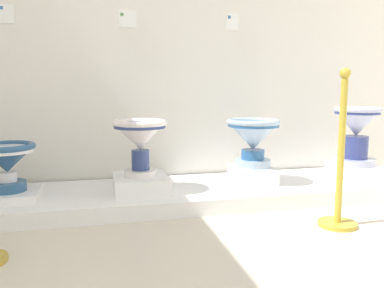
{
  "coord_description": "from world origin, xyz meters",
  "views": [
    {
      "loc": [
        1.25,
        -0.38,
        0.83
      ],
      "look_at": [
        1.92,
        2.4,
        0.42
      ],
      "focal_mm": 37.33,
      "sensor_mm": 36.0,
      "label": 1
    }
  ],
  "objects_px": {
    "antique_toilet_broad_patterned": "(7,159)",
    "antique_toilet_leftmost": "(253,136)",
    "info_placard_third": "(233,22)",
    "info_placard_first": "(6,14)",
    "stanchion_post_near_right": "(340,177)",
    "plinth_block_rightmost": "(141,183)",
    "antique_toilet_rightmost": "(140,136)",
    "plinth_block_broad_patterned": "(9,195)",
    "plinth_block_leftmost": "(252,175)",
    "info_placard_second": "(127,19)",
    "antique_toilet_tall_cobalt": "(356,128)",
    "plinth_block_tall_cobalt": "(354,171)"
  },
  "relations": [
    {
      "from": "antique_toilet_broad_patterned",
      "to": "antique_toilet_leftmost",
      "type": "relative_size",
      "value": 0.91
    },
    {
      "from": "info_placard_third",
      "to": "info_placard_first",
      "type": "bearing_deg",
      "value": 180.0
    },
    {
      "from": "antique_toilet_leftmost",
      "to": "stanchion_post_near_right",
      "type": "xyz_separation_m",
      "value": [
        0.25,
        -0.73,
        -0.17
      ]
    },
    {
      "from": "plinth_block_rightmost",
      "to": "antique_toilet_rightmost",
      "type": "bearing_deg",
      "value": 180.0
    },
    {
      "from": "antique_toilet_leftmost",
      "to": "info_placard_first",
      "type": "relative_size",
      "value": 3.02
    },
    {
      "from": "plinth_block_broad_patterned",
      "to": "antique_toilet_broad_patterned",
      "type": "bearing_deg",
      "value": 0.0
    },
    {
      "from": "antique_toilet_leftmost",
      "to": "plinth_block_rightmost",
      "type": "bearing_deg",
      "value": -176.66
    },
    {
      "from": "plinth_block_broad_patterned",
      "to": "plinth_block_leftmost",
      "type": "bearing_deg",
      "value": 1.42
    },
    {
      "from": "antique_toilet_broad_patterned",
      "to": "antique_toilet_leftmost",
      "type": "height_order",
      "value": "antique_toilet_leftmost"
    },
    {
      "from": "antique_toilet_rightmost",
      "to": "info_placard_third",
      "type": "bearing_deg",
      "value": 29.21
    },
    {
      "from": "info_placard_second",
      "to": "stanchion_post_near_right",
      "type": "xyz_separation_m",
      "value": [
        1.14,
        -1.14,
        -1.04
      ]
    },
    {
      "from": "plinth_block_rightmost",
      "to": "plinth_block_leftmost",
      "type": "relative_size",
      "value": 1.19
    },
    {
      "from": "info_placard_second",
      "to": "info_placard_third",
      "type": "bearing_deg",
      "value": -0.0
    },
    {
      "from": "plinth_block_broad_patterned",
      "to": "info_placard_third",
      "type": "relative_size",
      "value": 3.07
    },
    {
      "from": "plinth_block_leftmost",
      "to": "info_placard_third",
      "type": "relative_size",
      "value": 2.7
    },
    {
      "from": "info_placard_third",
      "to": "stanchion_post_near_right",
      "type": "height_order",
      "value": "info_placard_third"
    },
    {
      "from": "plinth_block_leftmost",
      "to": "antique_toilet_tall_cobalt",
      "type": "distance_m",
      "value": 0.92
    },
    {
      "from": "info_placard_second",
      "to": "antique_toilet_leftmost",
      "type": "bearing_deg",
      "value": -24.84
    },
    {
      "from": "plinth_block_broad_patterned",
      "to": "info_placard_second",
      "type": "distance_m",
      "value": 1.53
    },
    {
      "from": "antique_toilet_tall_cobalt",
      "to": "info_placard_third",
      "type": "relative_size",
      "value": 3.68
    },
    {
      "from": "plinth_block_leftmost",
      "to": "plinth_block_tall_cobalt",
      "type": "xyz_separation_m",
      "value": [
        0.85,
        -0.04,
        -0.01
      ]
    },
    {
      "from": "info_placard_first",
      "to": "plinth_block_rightmost",
      "type": "bearing_deg",
      "value": -27.28
    },
    {
      "from": "plinth_block_leftmost",
      "to": "stanchion_post_near_right",
      "type": "bearing_deg",
      "value": -70.84
    },
    {
      "from": "plinth_block_leftmost",
      "to": "stanchion_post_near_right",
      "type": "distance_m",
      "value": 0.78
    },
    {
      "from": "plinth_block_rightmost",
      "to": "antique_toilet_rightmost",
      "type": "height_order",
      "value": "antique_toilet_rightmost"
    },
    {
      "from": "antique_toilet_leftmost",
      "to": "antique_toilet_tall_cobalt",
      "type": "xyz_separation_m",
      "value": [
        0.85,
        -0.04,
        0.04
      ]
    },
    {
      "from": "plinth_block_rightmost",
      "to": "stanchion_post_near_right",
      "type": "xyz_separation_m",
      "value": [
        1.1,
        -0.68,
        0.14
      ]
    },
    {
      "from": "plinth_block_rightmost",
      "to": "info_placard_second",
      "type": "height_order",
      "value": "info_placard_second"
    },
    {
      "from": "plinth_block_leftmost",
      "to": "info_placard_second",
      "type": "height_order",
      "value": "info_placard_second"
    },
    {
      "from": "plinth_block_broad_patterned",
      "to": "antique_toilet_rightmost",
      "type": "xyz_separation_m",
      "value": [
        0.86,
        -0.01,
        0.36
      ]
    },
    {
      "from": "plinth_block_broad_patterned",
      "to": "info_placard_first",
      "type": "distance_m",
      "value": 1.3
    },
    {
      "from": "antique_toilet_broad_patterned",
      "to": "plinth_block_rightmost",
      "type": "relative_size",
      "value": 0.91
    },
    {
      "from": "plinth_block_broad_patterned",
      "to": "antique_toilet_rightmost",
      "type": "height_order",
      "value": "antique_toilet_rightmost"
    },
    {
      "from": "info_placard_second",
      "to": "stanchion_post_near_right",
      "type": "bearing_deg",
      "value": -45.09
    },
    {
      "from": "antique_toilet_tall_cobalt",
      "to": "info_placard_third",
      "type": "height_order",
      "value": "info_placard_third"
    },
    {
      "from": "antique_toilet_tall_cobalt",
      "to": "info_placard_second",
      "type": "bearing_deg",
      "value": 165.59
    },
    {
      "from": "antique_toilet_rightmost",
      "to": "stanchion_post_near_right",
      "type": "xyz_separation_m",
      "value": [
        1.1,
        -0.68,
        -0.19
      ]
    },
    {
      "from": "plinth_block_broad_patterned",
      "to": "plinth_block_tall_cobalt",
      "type": "bearing_deg",
      "value": 0.1
    },
    {
      "from": "plinth_block_broad_patterned",
      "to": "info_placard_third",
      "type": "distance_m",
      "value": 2.12
    },
    {
      "from": "stanchion_post_near_right",
      "to": "plinth_block_broad_patterned",
      "type": "bearing_deg",
      "value": 160.66
    },
    {
      "from": "antique_toilet_tall_cobalt",
      "to": "info_placard_first",
      "type": "height_order",
      "value": "info_placard_first"
    },
    {
      "from": "antique_toilet_broad_patterned",
      "to": "plinth_block_tall_cobalt",
      "type": "relative_size",
      "value": 1.13
    },
    {
      "from": "info_placard_first",
      "to": "info_placard_third",
      "type": "bearing_deg",
      "value": -0.0
    },
    {
      "from": "antique_toilet_broad_patterned",
      "to": "antique_toilet_tall_cobalt",
      "type": "distance_m",
      "value": 2.56
    },
    {
      "from": "plinth_block_broad_patterned",
      "to": "antique_toilet_leftmost",
      "type": "bearing_deg",
      "value": 1.42
    },
    {
      "from": "info_placard_first",
      "to": "info_placard_third",
      "type": "xyz_separation_m",
      "value": [
        1.71,
        -0.0,
        0.01
      ]
    },
    {
      "from": "antique_toilet_broad_patterned",
      "to": "info_placard_first",
      "type": "bearing_deg",
      "value": 93.81
    },
    {
      "from": "plinth_block_leftmost",
      "to": "info_placard_first",
      "type": "bearing_deg",
      "value": 166.79
    },
    {
      "from": "plinth_block_tall_cobalt",
      "to": "info_placard_third",
      "type": "xyz_separation_m",
      "value": [
        -0.89,
        0.45,
        1.19
      ]
    },
    {
      "from": "plinth_block_leftmost",
      "to": "antique_toilet_leftmost",
      "type": "bearing_deg",
      "value": 180.0
    }
  ]
}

